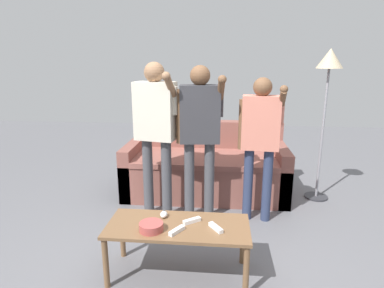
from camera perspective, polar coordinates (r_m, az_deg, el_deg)
name	(u,v)px	position (r m, az deg, el deg)	size (l,w,h in m)	color
ground_plane	(193,257)	(2.96, 0.18, -19.31)	(12.00, 12.00, 0.00)	slate
couch	(206,168)	(4.14, 2.42, -4.36)	(1.99, 0.94, 0.87)	brown
coffee_table	(178,231)	(2.56, -2.48, -15.20)	(1.09, 0.47, 0.43)	brown
snack_bowl	(151,227)	(2.46, -7.24, -14.33)	(0.18, 0.18, 0.06)	#B24C47
game_remote_nunchuk	(164,214)	(2.64, -5.02, -12.30)	(0.06, 0.09, 0.05)	white
floor_lamp	(329,74)	(4.02, 23.04, 11.39)	(0.29, 0.29, 1.78)	#2D2D33
player_left	(156,123)	(3.32, -6.46, 3.75)	(0.47, 0.43, 1.64)	#47474C
player_center	(200,126)	(3.25, 1.36, 3.27)	(0.49, 0.34, 1.61)	#47474C
player_right	(260,134)	(3.30, 12.00, 1.83)	(0.44, 0.33, 1.49)	#2D3856
game_remote_wand_near	(192,221)	(2.56, -0.02, -13.43)	(0.14, 0.12, 0.03)	white
game_remote_wand_far	(216,228)	(2.47, 4.24, -14.56)	(0.11, 0.14, 0.03)	white
game_remote_wand_spare	(177,231)	(2.43, -2.70, -15.07)	(0.11, 0.14, 0.03)	white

